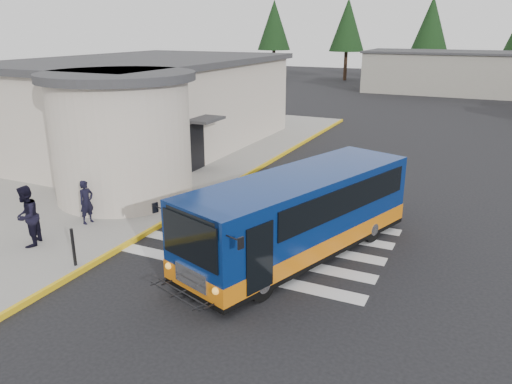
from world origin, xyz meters
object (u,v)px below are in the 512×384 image
at_px(transit_bus, 299,218).
at_px(pedestrian_b, 27,216).
at_px(bollard, 73,247).
at_px(pedestrian_a, 86,202).

xyz_separation_m(transit_bus, pedestrian_b, (-7.56, -3.17, -0.09)).
bearing_deg(pedestrian_b, transit_bus, 86.77).
xyz_separation_m(pedestrian_b, bollard, (2.25, -0.45, -0.39)).
distance_m(transit_bus, pedestrian_a, 7.34).
xyz_separation_m(transit_bus, bollard, (-5.32, -3.61, -0.49)).
bearing_deg(bollard, pedestrian_b, 168.79).
relative_size(transit_bus, bollard, 8.17).
bearing_deg(pedestrian_b, bollard, 52.85).
bearing_deg(pedestrian_b, pedestrian_a, 146.41).
bearing_deg(transit_bus, bollard, -126.69).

